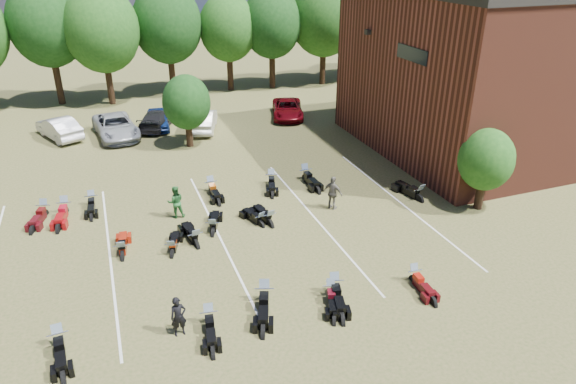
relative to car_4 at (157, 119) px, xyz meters
name	(u,v)px	position (x,y,z in m)	size (l,w,h in m)	color
ground	(300,256)	(3.56, -20.11, -0.71)	(160.00, 160.00, 0.00)	brown
car_1	(59,128)	(-6.85, 0.25, 0.07)	(1.64, 4.69, 1.54)	silver
car_2	(116,127)	(-3.03, -0.92, 0.08)	(2.61, 5.66, 1.57)	#92959A
car_3	(157,119)	(0.01, 0.10, -0.02)	(1.92, 4.72, 1.37)	black
car_4	(157,119)	(0.00, 0.00, 0.00)	(1.67, 4.15, 1.41)	#0B1E53
car_5	(204,120)	(3.19, -1.61, 0.06)	(1.63, 4.68, 1.54)	#B5B4AF
car_6	(288,109)	(10.13, -0.87, -0.01)	(2.31, 5.01, 1.39)	#5D050C
car_7	(362,101)	(16.87, -0.83, -0.01)	(1.97, 4.84, 1.40)	#37373C
person_black	(178,317)	(-2.35, -23.36, 0.07)	(0.57, 0.37, 1.56)	black
person_green	(176,202)	(-0.99, -14.53, 0.15)	(0.83, 0.65, 1.72)	#246029
person_grey	(333,193)	(6.83, -16.50, 0.21)	(1.08, 0.45, 1.84)	#5D5850
motorcycle_0	(61,347)	(-6.36, -22.59, -0.71)	(0.73, 2.29, 1.27)	black
motorcycle_1	(210,325)	(-1.26, -23.24, -0.71)	(0.69, 2.16, 1.20)	black
motorcycle_3	(265,302)	(1.03, -22.72, -0.71)	(0.79, 2.48, 1.38)	black
motorcycle_4	(334,294)	(3.81, -23.16, -0.71)	(0.74, 2.34, 1.30)	black
motorcycle_5	(330,297)	(3.56, -23.32, -0.71)	(0.64, 2.02, 1.13)	black
motorcycle_6	(413,282)	(7.22, -23.60, -0.71)	(0.66, 2.08, 1.16)	#41090D
motorcycle_7	(123,258)	(-3.90, -17.51, -0.71)	(0.72, 2.27, 1.26)	maroon
motorcycle_8	(173,255)	(-1.79, -18.08, -0.71)	(0.66, 2.06, 1.15)	black
motorcycle_9	(213,234)	(0.34, -16.89, -0.71)	(0.72, 2.25, 1.26)	black
motorcycle_10	(196,246)	(-0.64, -17.68, -0.71)	(0.74, 2.34, 1.30)	black
motorcycle_11	(270,226)	(3.17, -17.07, -0.71)	(0.73, 2.29, 1.27)	black
motorcycle_12	(261,226)	(2.72, -16.92, -0.71)	(0.64, 2.01, 1.12)	black
motorcycle_13	(418,201)	(11.62, -17.28, -0.71)	(0.80, 2.51, 1.40)	black
motorcycle_14	(45,216)	(-7.32, -12.07, -0.71)	(0.74, 2.31, 1.29)	#3F090E
motorcycle_15	(66,214)	(-6.32, -12.23, -0.71)	(0.79, 2.47, 1.38)	maroon
motorcycle_16	(93,206)	(-5.00, -11.73, -0.71)	(0.69, 2.18, 1.21)	black
motorcycle_17	(211,192)	(1.30, -12.26, -0.71)	(0.74, 2.31, 1.29)	black
motorcycle_18	(271,184)	(4.79, -12.50, -0.71)	(0.73, 2.29, 1.28)	black
motorcycle_19	(305,180)	(6.86, -12.65, -0.71)	(0.79, 2.48, 1.38)	black
brick_building	(550,61)	(25.56, -11.11, 4.65)	(25.40, 15.20, 10.70)	#5F281B
tree_line	(166,24)	(2.56, 8.89, 5.60)	(56.00, 6.00, 9.79)	black
young_tree_near_building	(486,160)	(14.06, -19.11, 2.04)	(2.80, 2.80, 4.16)	black
young_tree_midfield	(186,102)	(1.56, -4.61, 2.39)	(3.20, 3.20, 4.70)	black
parking_lines	(219,235)	(0.56, -17.11, -0.70)	(20.10, 14.00, 0.01)	silver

